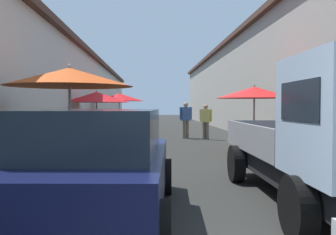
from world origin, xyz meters
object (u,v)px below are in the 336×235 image
at_px(vendor_by_crates, 186,117).
at_px(vendor_in_shade, 206,119).
at_px(fruit_stall_near_right, 69,86).
at_px(fruit_stall_near_left, 96,100).
at_px(fruit_stall_mid_lane, 253,101).
at_px(plastic_stool, 34,172).
at_px(fruit_stall_far_right, 119,100).
at_px(hatchback_car, 99,164).
at_px(parked_scooter, 88,143).

distance_m(vendor_by_crates, vendor_in_shade, 1.04).
height_order(fruit_stall_near_right, fruit_stall_near_left, fruit_stall_near_right).
relative_size(fruit_stall_mid_lane, fruit_stall_near_left, 0.84).
distance_m(vendor_by_crates, plastic_stool, 10.70).
height_order(fruit_stall_near_left, plastic_stool, fruit_stall_near_left).
bearing_deg(fruit_stall_mid_lane, fruit_stall_near_right, 124.35).
height_order(fruit_stall_near_left, vendor_in_shade, fruit_stall_near_left).
bearing_deg(plastic_stool, fruit_stall_far_right, -0.96).
xyz_separation_m(fruit_stall_mid_lane, plastic_stool, (-4.67, 5.30, -1.32)).
bearing_deg(fruit_stall_near_left, fruit_stall_mid_lane, -129.98).
xyz_separation_m(fruit_stall_far_right, hatchback_car, (-16.04, -1.14, -1.09)).
bearing_deg(vendor_in_shade, fruit_stall_near_left, 90.37).
xyz_separation_m(parked_scooter, plastic_stool, (-3.89, 0.27, -0.12)).
relative_size(fruit_stall_near_left, parked_scooter, 1.69).
bearing_deg(vendor_by_crates, plastic_stool, 159.73).
xyz_separation_m(hatchback_car, vendor_in_shade, (11.09, -3.14, 0.16)).
height_order(hatchback_car, plastic_stool, hatchback_car).
bearing_deg(fruit_stall_mid_lane, parked_scooter, 98.78).
bearing_deg(vendor_by_crates, fruit_stall_near_left, 99.19).
bearing_deg(fruit_stall_mid_lane, hatchback_car, 148.39).
bearing_deg(plastic_stool, vendor_by_crates, -20.27).
bearing_deg(fruit_stall_near_right, plastic_stool, 165.08).
xyz_separation_m(fruit_stall_near_right, hatchback_car, (-2.97, -1.04, -1.18)).
bearing_deg(vendor_by_crates, hatchback_car, 168.82).
xyz_separation_m(fruit_stall_mid_lane, hatchback_car, (-6.36, 3.91, -0.91)).
relative_size(fruit_stall_near_right, vendor_by_crates, 1.62).
relative_size(fruit_stall_near_right, vendor_in_shade, 1.73).
height_order(parked_scooter, plastic_stool, parked_scooter).
xyz_separation_m(fruit_stall_mid_lane, vendor_by_crates, (5.35, 1.60, -0.68)).
relative_size(parked_scooter, plastic_stool, 3.89).
relative_size(fruit_stall_mid_lane, vendor_by_crates, 1.44).
bearing_deg(fruit_stall_near_left, fruit_stall_far_right, -6.29).
bearing_deg(fruit_stall_near_right, vendor_by_crates, -21.03).
xyz_separation_m(fruit_stall_near_right, fruit_stall_near_left, (8.09, 0.65, -0.17)).
bearing_deg(parked_scooter, hatchback_car, -168.66).
xyz_separation_m(fruit_stall_mid_lane, vendor_in_shade, (4.73, 0.77, -0.75)).
bearing_deg(fruit_stall_near_right, fruit_stall_near_left, 4.59).
height_order(vendor_by_crates, plastic_stool, vendor_by_crates).
relative_size(hatchback_car, vendor_by_crates, 2.40).
relative_size(fruit_stall_mid_lane, parked_scooter, 1.42).
height_order(fruit_stall_far_right, plastic_stool, fruit_stall_far_right).
distance_m(fruit_stall_far_right, parked_scooter, 10.55).
height_order(hatchback_car, parked_scooter, hatchback_car).
distance_m(fruit_stall_mid_lane, vendor_in_shade, 4.85).
xyz_separation_m(fruit_stall_mid_lane, fruit_stall_far_right, (9.68, 5.06, 0.17)).
distance_m(fruit_stall_mid_lane, fruit_stall_near_left, 7.32).
bearing_deg(fruit_stall_near_right, fruit_stall_mid_lane, -55.65).
bearing_deg(hatchback_car, parked_scooter, 11.34).
height_order(fruit_stall_near_right, vendor_by_crates, fruit_stall_near_right).
xyz_separation_m(hatchback_car, parked_scooter, (5.58, 1.12, -0.29)).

